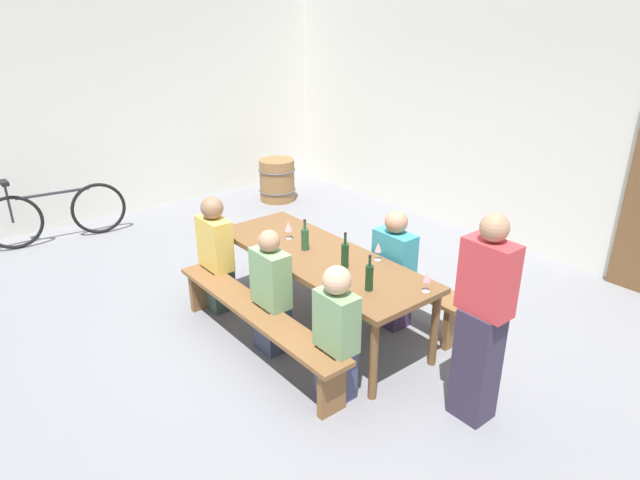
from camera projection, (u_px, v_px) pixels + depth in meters
The scene contains 19 objects.
ground_plane at pixel (320, 325), 5.37m from camera, with size 24.00×24.00×0.00m, color slate.
back_wall at pixel (531, 120), 6.64m from camera, with size 14.00×0.20×3.20m, color silver.
side_wall at pixel (125, 102), 7.90m from camera, with size 0.20×6.92×3.20m, color silver.
tasting_table at pixel (320, 262), 5.11m from camera, with size 2.34×0.83×0.75m.
bench_near at pixel (256, 317), 4.81m from camera, with size 2.24×0.30×0.45m.
bench_far at pixel (375, 271), 5.65m from camera, with size 2.24×0.30×0.45m.
wine_bottle_0 at pixel (345, 255), 4.78m from camera, with size 0.07×0.07×0.33m.
wine_bottle_1 at pixel (305, 239), 5.15m from camera, with size 0.07×0.07×0.30m.
wine_bottle_2 at pixel (369, 277), 4.41m from camera, with size 0.07×0.07×0.31m.
wine_glass_0 at pixel (427, 278), 4.38m from camera, with size 0.06×0.06×0.17m.
wine_glass_1 at pixel (288, 227), 5.39m from camera, with size 0.08×0.08×0.18m.
wine_glass_2 at pixel (378, 248), 4.93m from camera, with size 0.06×0.06×0.17m.
seated_guest_near_0 at pixel (216, 256), 5.49m from camera, with size 0.40×0.24×1.19m.
seated_guest_near_1 at pixel (271, 295), 4.81m from camera, with size 0.36×0.24×1.14m.
seated_guest_near_2 at pixel (336, 336), 4.19m from camera, with size 0.34×0.24×1.14m.
seated_guest_far_0 at pixel (393, 272), 5.20m from camera, with size 0.40×0.24×1.16m.
standing_host at pixel (482, 324), 3.90m from camera, with size 0.37×0.24×1.62m.
wine_barrel at pixel (277, 180), 8.73m from camera, with size 0.58×0.58×0.66m.
parked_bicycle_0 at pixel (56, 214), 7.17m from camera, with size 0.32×1.72×0.90m.
Camera 1 is at (3.59, -2.92, 2.86)m, focal length 31.11 mm.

